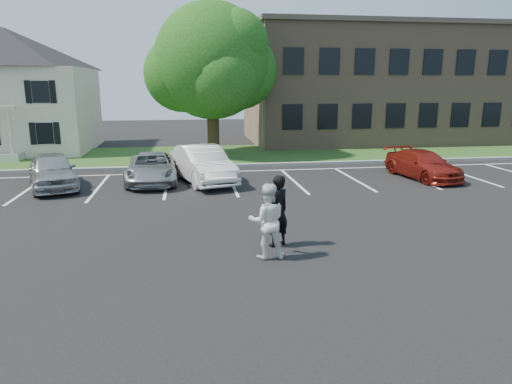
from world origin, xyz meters
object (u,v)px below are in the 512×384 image
car_silver_west (52,171)px  car_red_compact (423,165)px  house (6,90)px  car_silver_minivan (152,168)px  car_white_sedan (203,164)px  man_white_shirt (267,221)px  tree (213,64)px  office_building (396,85)px  man_black_suit (277,211)px

car_silver_west → car_red_compact: bearing=-20.4°
house → car_silver_minivan: (9.58, -11.24, -3.19)m
car_silver_west → car_red_compact: size_ratio=1.00×
car_silver_west → car_white_sedan: size_ratio=0.90×
car_white_sedan → car_red_compact: 10.03m
man_white_shirt → tree: bearing=-86.5°
car_white_sedan → office_building: bearing=25.7°
man_white_shirt → car_silver_minivan: bearing=-67.6°
house → car_silver_west: 13.37m
house → car_silver_west: house is taller
man_white_shirt → car_white_sedan: man_white_shirt is taller
man_black_suit → car_silver_west: 11.39m
office_building → car_white_sedan: office_building is taller
man_white_shirt → house: bearing=-55.2°
tree → car_red_compact: size_ratio=2.03×
house → car_white_sedan: bearing=-44.4°
man_black_suit → man_white_shirt: 0.90m
office_building → car_silver_west: office_building is taller
office_building → car_red_compact: 15.54m
car_silver_minivan → car_white_sedan: size_ratio=0.96×
car_silver_west → tree: bearing=27.7°
tree → man_white_shirt: size_ratio=4.65×
man_white_shirt → car_red_compact: man_white_shirt is taller
man_white_shirt → car_white_sedan: size_ratio=0.39×
car_red_compact → car_silver_west: bearing=170.1°
office_building → car_red_compact: (-5.22, -14.21, -3.53)m
house → car_white_sedan: (11.78, -11.53, -3.03)m
man_white_shirt → car_red_compact: (8.79, 8.63, -0.32)m
tree → office_building: bearing=23.4°
house → office_building: size_ratio=0.46×
car_silver_west → car_silver_minivan: 4.05m
office_building → man_black_suit: 26.09m
house → car_white_sedan: 16.76m
man_black_suit → house: bearing=-84.8°
house → car_red_compact: (21.78, -12.19, -3.20)m
man_white_shirt → car_silver_minivan: (-3.41, 9.58, -0.31)m
car_silver_west → house: bearing=96.5°
man_white_shirt → car_white_sedan: 9.37m
tree → car_silver_minivan: (-3.22, -7.12, -4.71)m
man_white_shirt → car_silver_west: 11.72m
house → car_white_sedan: house is taller
tree → house: bearing=162.2°
house → man_black_suit: size_ratio=5.33×
car_silver_west → man_black_suit: bearing=-65.3°
house → man_white_shirt: size_ratio=5.44×
office_building → car_silver_west: size_ratio=5.18×
house → man_white_shirt: bearing=-58.0°
house → car_silver_west: (5.57, -11.76, -3.09)m
man_white_shirt → car_white_sedan: bearing=-79.8°
car_silver_minivan → tree: bearing=64.9°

